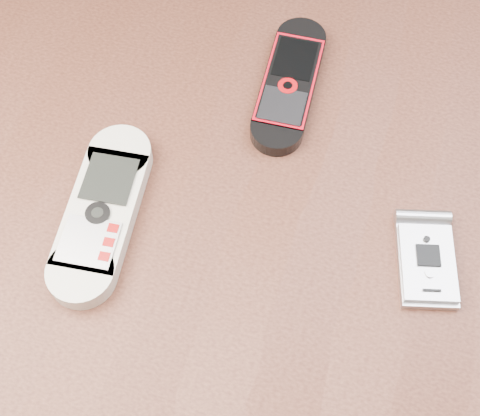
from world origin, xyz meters
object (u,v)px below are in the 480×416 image
(table, at_px, (235,261))
(motorola_razr, at_px, (427,261))
(nokia_white, at_px, (102,212))
(nokia_black_red, at_px, (289,83))

(table, bearing_deg, motorola_razr, -1.53)
(nokia_white, height_order, nokia_black_red, nokia_white)
(table, distance_m, nokia_black_red, 0.18)
(motorola_razr, bearing_deg, nokia_white, 173.12)
(nokia_white, xyz_separation_m, nokia_black_red, (0.12, 0.18, -0.00))
(nokia_black_red, height_order, motorola_razr, nokia_black_red)
(motorola_razr, bearing_deg, table, 165.18)
(nokia_white, distance_m, nokia_black_red, 0.22)
(table, xyz_separation_m, nokia_white, (-0.11, -0.04, 0.12))
(table, bearing_deg, nokia_black_red, 84.76)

